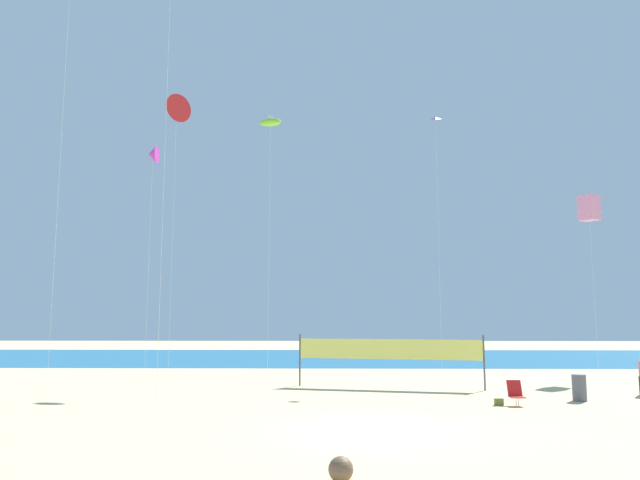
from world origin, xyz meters
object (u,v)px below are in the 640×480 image
Objects in this scene: kite_pink_box at (589,208)px; kite_violet_diamond at (436,128)px; folding_beach_chair at (516,392)px; kite_magenta_delta at (153,155)px; beach_handbag at (499,402)px; trash_barrel at (579,388)px; kite_lime_inflatable at (270,123)px; volleyball_net at (389,351)px; kite_red_delta at (177,109)px.

kite_pink_box is 9.82m from kite_violet_diamond.
kite_magenta_delta is (-15.96, 7.35, 11.05)m from folding_beach_chair.
beach_handbag is 0.02× the size of kite_violet_diamond.
kite_lime_inflatable reaches higher than trash_barrel.
trash_barrel reaches higher than folding_beach_chair.
volleyball_net is at bearing -123.21° from kite_violet_diamond.
kite_magenta_delta is at bearing 154.32° from beach_handbag.
kite_magenta_delta is (-15.19, -2.91, -2.32)m from kite_violet_diamond.
kite_lime_inflatable reaches higher than kite_pink_box.
volleyball_net is 0.83× the size of kite_pink_box.
kite_violet_diamond is at bearing 111.52° from trash_barrel.
volleyball_net is (-4.11, 5.16, 1.17)m from folding_beach_chair.
beach_handbag is (3.48, -5.18, -1.51)m from volleyball_net.
beach_handbag is at bearing -25.68° from kite_magenta_delta.
kite_red_delta is (-15.66, 10.53, 14.66)m from folding_beach_chair.
kite_red_delta is (-18.47, 9.33, 14.63)m from trash_barrel.
volleyball_net is 14.21m from kite_lime_inflatable.
beach_handbag is at bearing -89.21° from kite_violet_diamond.
kite_pink_box is 24.25m from kite_magenta_delta.
kite_violet_diamond is (-0.77, 10.26, 13.37)m from folding_beach_chair.
folding_beach_chair is 6.70m from volleyball_net.
trash_barrel is 0.07× the size of kite_lime_inflatable.
kite_red_delta is at bearing 155.09° from volleyball_net.
folding_beach_chair is 0.06× the size of kite_violet_diamond.
volleyball_net is 13.64m from kite_violet_diamond.
folding_beach_chair is 0.06× the size of kite_lime_inflatable.
kite_red_delta reaches higher than kite_violet_diamond.
kite_magenta_delta is (-23.87, -3.64, 2.22)m from kite_pink_box.
trash_barrel is at bearing -18.17° from kite_magenta_delta.
beach_handbag is at bearing -127.79° from kite_pink_box.
kite_magenta_delta is at bearing -161.38° from kite_lime_inflatable.
kite_magenta_delta reaches higher than beach_handbag.
folding_beach_chair is at bearing -51.48° from volleyball_net.
kite_pink_box reaches higher than beach_handbag.
kite_lime_inflatable is (5.58, -1.19, -1.29)m from kite_red_delta.
kite_pink_box is (7.91, 10.99, 8.83)m from folding_beach_chair.
volleyball_net is at bearing -24.91° from kite_red_delta.
volleyball_net is 26.08× the size of beach_handbag.
beach_handbag is 0.03× the size of kite_magenta_delta.
kite_lime_inflatable is at bearing 135.30° from beach_handbag.
kite_violet_diamond reaches higher than trash_barrel.
beach_handbag is at bearing -35.05° from kite_red_delta.
trash_barrel is 0.12× the size of volleyball_net.
volleyball_net is at bearing -34.93° from kite_lime_inflatable.
kite_violet_diamond is (-8.68, -0.73, 4.54)m from kite_pink_box.
kite_red_delta is at bearing 84.62° from kite_magenta_delta.
beach_handbag is 19.10m from kite_lime_inflatable.
volleyball_net is (-6.91, 3.97, 1.14)m from trash_barrel.
folding_beach_chair is at bearing -24.73° from kite_magenta_delta.
folding_beach_chair is 2.79× the size of beach_handbag.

